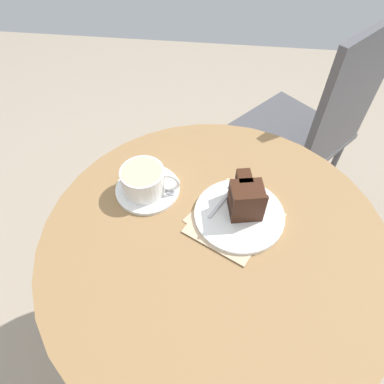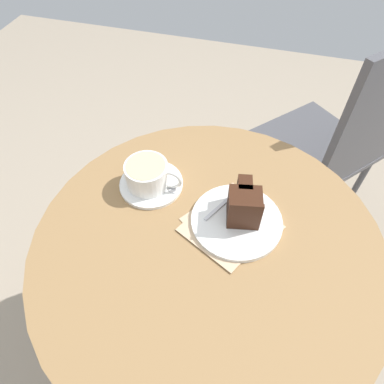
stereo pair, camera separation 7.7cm
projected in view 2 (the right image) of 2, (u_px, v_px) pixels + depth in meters
name	position (u px, v px, depth m)	size (l,w,h in m)	color
ground_plane	(201.00, 339.00, 1.28)	(4.40, 4.40, 0.01)	gray
cafe_table	(206.00, 266.00, 0.82)	(0.76, 0.76, 0.70)	olive
saucer	(151.00, 184.00, 0.83)	(0.15, 0.15, 0.01)	white
coffee_cup	(148.00, 174.00, 0.80)	(0.14, 0.10, 0.06)	white
teaspoon	(168.00, 183.00, 0.82)	(0.07, 0.08, 0.00)	silver
cake_plate	(236.00, 221.00, 0.76)	(0.20, 0.20, 0.01)	white
cake_slice	(244.00, 205.00, 0.73)	(0.08, 0.10, 0.08)	black
fork	(229.00, 198.00, 0.79)	(0.08, 0.12, 0.00)	silver
napkin	(229.00, 225.00, 0.76)	(0.23, 0.24, 0.00)	tan
cafe_chair	(340.00, 138.00, 1.18)	(0.54, 0.54, 0.92)	#4C4C51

